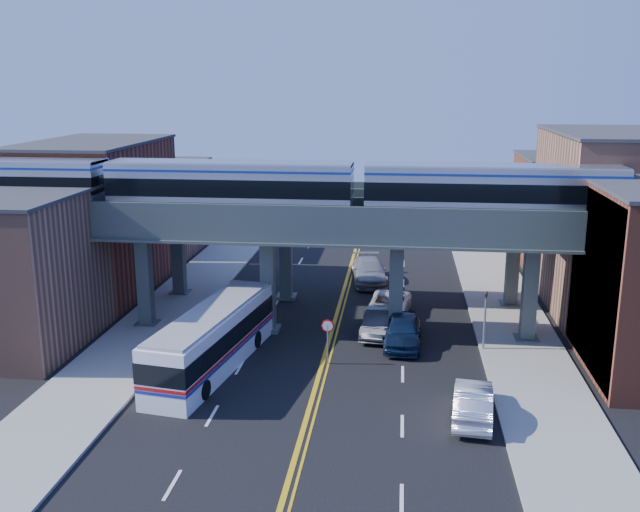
% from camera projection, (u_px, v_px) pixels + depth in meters
% --- Properties ---
extents(ground, '(120.00, 120.00, 0.00)m').
position_uv_depth(ground, '(316.00, 385.00, 37.21)').
color(ground, black).
rests_on(ground, ground).
extents(sidewalk_west, '(5.00, 70.00, 0.16)m').
position_uv_depth(sidewalk_west, '(165.00, 315.00, 48.12)').
color(sidewalk_west, gray).
rests_on(sidewalk_west, ground).
extents(sidewalk_east, '(5.00, 70.00, 0.16)m').
position_uv_depth(sidewalk_east, '(513.00, 328.00, 45.56)').
color(sidewalk_east, gray).
rests_on(sidewalk_east, ground).
extents(building_west_a, '(8.00, 10.00, 9.00)m').
position_uv_depth(building_west_a, '(13.00, 272.00, 42.05)').
color(building_west_a, '#98664E').
rests_on(building_west_a, ground).
extents(building_west_b, '(8.00, 14.00, 11.00)m').
position_uv_depth(building_west_b, '(97.00, 217.00, 53.38)').
color(building_west_b, brown).
rests_on(building_west_b, ground).
extents(building_west_c, '(8.00, 10.00, 8.00)m').
position_uv_depth(building_west_c, '(156.00, 207.00, 66.28)').
color(building_west_c, '#98664E').
rests_on(building_west_c, ground).
extents(building_east_b, '(8.00, 14.00, 12.00)m').
position_uv_depth(building_east_b, '(610.00, 222.00, 49.14)').
color(building_east_b, '#98664E').
rests_on(building_east_b, ground).
extents(building_east_c, '(8.00, 10.00, 9.00)m').
position_uv_depth(building_east_c, '(566.00, 210.00, 62.03)').
color(building_east_c, brown).
rests_on(building_east_c, ground).
extents(mural_panel, '(0.10, 9.50, 9.50)m').
position_uv_depth(mural_panel, '(593.00, 286.00, 38.31)').
color(mural_panel, '#2AA4B7').
rests_on(mural_panel, ground).
extents(elevated_viaduct_near, '(52.00, 3.60, 7.40)m').
position_uv_depth(elevated_viaduct_near, '(332.00, 233.00, 43.37)').
color(elevated_viaduct_near, '#3D4745').
rests_on(elevated_viaduct_near, ground).
extents(elevated_viaduct_far, '(52.00, 3.60, 7.40)m').
position_uv_depth(elevated_viaduct_far, '(341.00, 212.00, 50.12)').
color(elevated_viaduct_far, '#3D4745').
rests_on(elevated_viaduct_far, ground).
extents(transit_train, '(46.16, 2.89, 3.37)m').
position_uv_depth(transit_train, '(231.00, 186.00, 43.40)').
color(transit_train, black).
rests_on(transit_train, elevated_viaduct_near).
extents(stop_sign, '(0.76, 0.09, 2.63)m').
position_uv_depth(stop_sign, '(328.00, 334.00, 39.65)').
color(stop_sign, slate).
rests_on(stop_sign, ground).
extents(traffic_signal, '(0.15, 0.18, 4.10)m').
position_uv_depth(traffic_signal, '(485.00, 314.00, 41.42)').
color(traffic_signal, slate).
rests_on(traffic_signal, ground).
extents(transit_bus, '(4.61, 12.58, 3.17)m').
position_uv_depth(transit_bus, '(213.00, 340.00, 39.21)').
color(transit_bus, white).
rests_on(transit_bus, ground).
extents(car_lane_a, '(2.30, 5.46, 1.84)m').
position_uv_depth(car_lane_a, '(403.00, 331.00, 42.65)').
color(car_lane_a, '#101F3B').
rests_on(car_lane_a, ground).
extents(car_lane_b, '(2.13, 4.81, 1.53)m').
position_uv_depth(car_lane_b, '(378.00, 323.00, 44.41)').
color(car_lane_b, '#323235').
rests_on(car_lane_b, ground).
extents(car_lane_c, '(3.32, 6.00, 1.59)m').
position_uv_depth(car_lane_c, '(388.00, 306.00, 47.78)').
color(car_lane_c, silver).
rests_on(car_lane_c, ground).
extents(car_lane_d, '(3.38, 6.53, 1.81)m').
position_uv_depth(car_lane_d, '(369.00, 271.00, 56.00)').
color(car_lane_d, '#98979C').
rests_on(car_lane_d, ground).
extents(car_parked_curb, '(2.27, 5.23, 1.67)m').
position_uv_depth(car_parked_curb, '(473.00, 402.00, 33.39)').
color(car_parked_curb, silver).
rests_on(car_parked_curb, ground).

